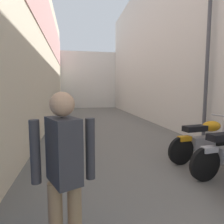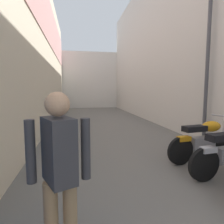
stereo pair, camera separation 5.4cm
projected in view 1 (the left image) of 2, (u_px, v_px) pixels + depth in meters
name	position (u px, v px, depth m)	size (l,w,h in m)	color
ground_plane	(118.00, 140.00, 6.35)	(35.37, 35.37, 0.00)	#66635E
building_left	(39.00, 45.00, 7.40)	(0.45, 19.37, 6.48)	beige
building_right	(168.00, 39.00, 8.38)	(0.45, 19.37, 7.50)	beige
building_far_end	(88.00, 81.00, 18.45)	(7.84, 2.00, 4.96)	silver
motorcycle_sixth	(205.00, 139.00, 4.38)	(1.84, 0.58, 1.04)	black
pedestrian_mid_alley	(64.00, 171.00, 1.64)	(0.52, 0.39, 1.57)	#8C7251
street_lamp	(206.00, 40.00, 5.35)	(0.79, 0.18, 5.07)	#47474C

